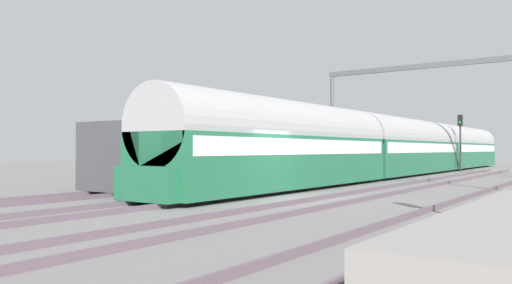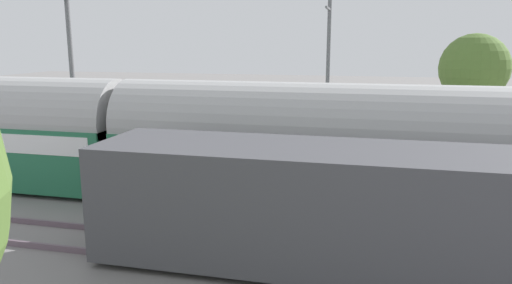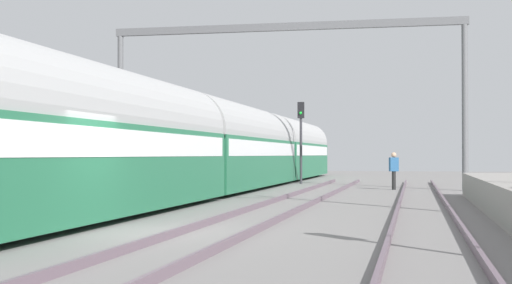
% 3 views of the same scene
% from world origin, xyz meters
% --- Properties ---
extents(ground, '(120.00, 120.00, 0.00)m').
position_xyz_m(ground, '(0.00, 0.00, 0.00)').
color(ground, gray).
extents(track_west, '(1.51, 60.00, 0.16)m').
position_xyz_m(track_west, '(-2.08, 0.00, 0.08)').
color(track_west, '#665460').
rests_on(track_west, ground).
extents(track_east, '(1.51, 60.00, 0.16)m').
position_xyz_m(track_east, '(2.08, 0.00, 0.08)').
color(track_east, '#665460').
rests_on(track_east, ground).
extents(track_far_east, '(1.52, 60.00, 0.16)m').
position_xyz_m(track_far_east, '(6.25, 0.00, 0.08)').
color(track_far_east, '#665460').
rests_on(track_far_east, ground).
extents(passenger_train, '(2.93, 49.20, 3.82)m').
position_xyz_m(passenger_train, '(-2.08, 19.47, 1.97)').
color(passenger_train, '#236B47').
rests_on(passenger_train, ground).
extents(person_crossing, '(0.46, 0.36, 1.73)m').
position_xyz_m(person_crossing, '(5.08, 20.46, 1.03)').
color(person_crossing, black).
rests_on(person_crossing, ground).
extents(railway_signal_far, '(0.36, 0.30, 4.55)m').
position_xyz_m(railway_signal_far, '(-0.17, 26.64, 2.94)').
color(railway_signal_far, '#2D2D33').
rests_on(railway_signal_far, ground).
extents(catenary_gantry, '(16.90, 0.28, 7.86)m').
position_xyz_m(catenary_gantry, '(0.00, 20.22, 5.93)').
color(catenary_gantry, '#5B5C5F').
rests_on(catenary_gantry, ground).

